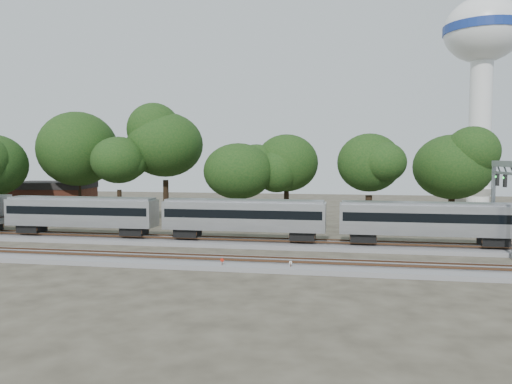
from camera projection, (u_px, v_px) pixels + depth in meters
ground at (186, 254)px, 47.30m from camera, size 160.00×160.00×0.00m
track_far at (204, 242)px, 53.18m from camera, size 160.00×5.00×0.73m
track_near at (172, 261)px, 43.36m from camera, size 160.00×5.00×0.73m
train at (245, 215)px, 52.19m from camera, size 88.65×3.05×4.50m
switch_stand_red at (222, 262)px, 40.69m from camera, size 0.30×0.07×0.96m
switch_stand_white at (291, 265)px, 40.06m from camera, size 0.27×0.14×0.88m
switch_lever at (228, 268)px, 40.77m from camera, size 0.56×0.41×0.30m
water_tower at (482, 53)px, 86.54m from camera, size 13.29×13.29×36.80m
signal_gantry at (504, 186)px, 47.60m from camera, size 0.62×7.28×8.86m
brick_building at (53, 199)px, 76.80m from camera, size 12.18×9.31×5.42m
tree_1 at (78, 149)px, 72.48m from camera, size 10.55×10.55×14.88m
tree_2 at (119, 160)px, 67.89m from camera, size 8.94×8.94×12.60m
tree_3 at (165, 145)px, 71.45m from camera, size 11.15×11.15×15.72m
tree_4 at (238, 171)px, 65.62m from camera, size 7.46×7.46×10.52m
tree_5 at (287, 163)px, 68.08m from camera, size 8.54×8.54×12.04m
tree_6 at (369, 163)px, 59.70m from camera, size 8.67×8.67×12.22m
tree_7 at (452, 167)px, 65.01m from camera, size 8.05×8.05×11.35m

